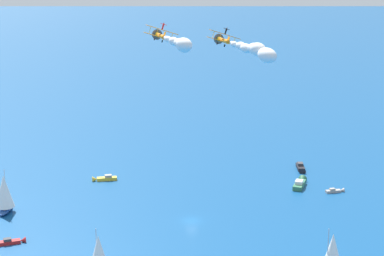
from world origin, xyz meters
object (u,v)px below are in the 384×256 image
at_px(motorboat_trailing, 13,241).
at_px(wingwalker_lead, 163,25).
at_px(biplane_lead, 160,35).
at_px(sailboat_mid_cluster, 4,193).
at_px(sailboat_offshore, 99,256).
at_px(motorboat_outer_ring_c, 300,183).
at_px(motorboat_outer_ring_a, 336,191).
at_px(biplane_wingman, 223,40).
at_px(wingwalker_wingman, 226,30).
at_px(motorboat_inshore, 301,168).
at_px(motorboat_ahead, 103,179).

relative_size(motorboat_trailing, wingwalker_lead, 3.95).
bearing_deg(biplane_lead, wingwalker_lead, 8.88).
bearing_deg(sailboat_mid_cluster, wingwalker_lead, -18.02).
height_order(sailboat_offshore, motorboat_outer_ring_c, sailboat_offshore).
height_order(motorboat_outer_ring_a, wingwalker_lead, wingwalker_lead).
relative_size(biplane_wingman, wingwalker_wingman, 4.97).
xyz_separation_m(motorboat_inshore, wingwalker_wingman, (-29.21, -33.74, 43.30)).
height_order(sailboat_offshore, motorboat_ahead, sailboat_offshore).
bearing_deg(motorboat_outer_ring_c, motorboat_ahead, 167.32).
distance_m(motorboat_inshore, biplane_wingman, 61.15).
xyz_separation_m(motorboat_outer_ring_a, biplane_lead, (-46.96, -14.79, 42.71)).
height_order(motorboat_ahead, wingwalker_wingman, wingwalker_wingman).
xyz_separation_m(motorboat_ahead, motorboat_outer_ring_a, (60.26, -18.20, -0.14)).
bearing_deg(wingwalker_lead, biplane_lead, -171.12).
distance_m(motorboat_trailing, biplane_wingman, 62.70).
relative_size(motorboat_inshore, motorboat_outer_ring_c, 0.85).
bearing_deg(motorboat_inshore, motorboat_trailing, -151.56).
height_order(sailboat_offshore, sailboat_mid_cluster, sailboat_mid_cluster).
height_order(motorboat_ahead, biplane_wingman, biplane_wingman).
xyz_separation_m(motorboat_outer_ring_a, motorboat_outer_ring_c, (-7.67, 6.37, 0.32)).
bearing_deg(wingwalker_lead, sailboat_mid_cluster, 161.98).
height_order(motorboat_outer_ring_c, wingwalker_lead, wingwalker_lead).
bearing_deg(biplane_lead, wingwalker_wingman, 3.66).
relative_size(motorboat_inshore, wingwalker_lead, 5.19).
bearing_deg(sailboat_mid_cluster, wingwalker_wingman, -12.48).
relative_size(biplane_lead, biplane_wingman, 1.00).
bearing_deg(biplane_wingman, biplane_lead, -176.59).
relative_size(sailboat_offshore, wingwalker_wingman, 6.42).
bearing_deg(sailboat_offshore, biplane_lead, 60.12).
xyz_separation_m(motorboat_inshore, biplane_wingman, (-29.87, -33.84, 41.25)).
height_order(motorboat_inshore, sailboat_mid_cluster, sailboat_mid_cluster).
bearing_deg(biplane_lead, motorboat_inshore, 38.41).
distance_m(motorboat_inshore, wingwalker_lead, 70.95).
relative_size(motorboat_trailing, biplane_lead, 0.79).
distance_m(motorboat_inshore, motorboat_trailing, 86.84).
bearing_deg(wingwalker_wingman, wingwalker_lead, -176.59).
height_order(motorboat_outer_ring_c, biplane_wingman, biplane_wingman).
bearing_deg(motorboat_outer_ring_c, motorboat_outer_ring_a, -39.70).
xyz_separation_m(motorboat_outer_ring_c, wingwalker_lead, (-38.64, -21.06, 44.44)).
bearing_deg(motorboat_inshore, sailboat_mid_cluster, -164.45).
height_order(biplane_wingman, wingwalker_wingman, wingwalker_wingman).
bearing_deg(sailboat_mid_cluster, motorboat_outer_ring_a, 1.72).
distance_m(biplane_lead, biplane_wingman, 13.93).
height_order(motorboat_trailing, motorboat_outer_ring_c, motorboat_outer_ring_c).
distance_m(sailboat_offshore, wingwalker_lead, 50.20).
xyz_separation_m(sailboat_offshore, wingwalker_lead, (15.06, 25.18, 40.73)).
xyz_separation_m(motorboat_outer_ring_c, biplane_lead, (-39.29, -21.16, 42.39)).
xyz_separation_m(motorboat_trailing, motorboat_ahead, (19.35, 39.68, 0.08)).
bearing_deg(biplane_wingman, motorboat_ahead, 130.16).
bearing_deg(sailboat_mid_cluster, motorboat_outer_ring_c, 6.66).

